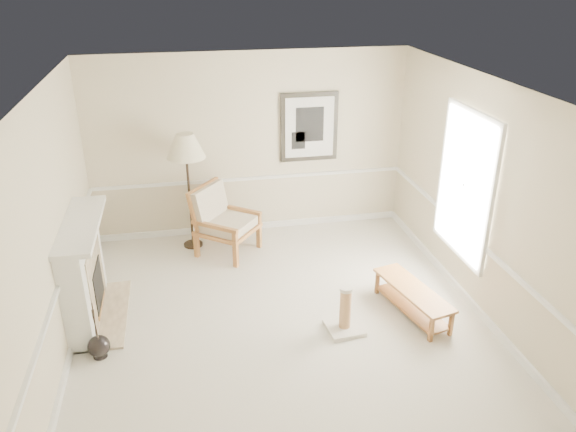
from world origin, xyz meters
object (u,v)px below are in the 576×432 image
(armchair, at_px, (221,217))
(floor_lamp, at_px, (186,149))
(scratching_post, at_px, (345,317))
(floor_vase, at_px, (99,347))
(bench, at_px, (413,297))

(armchair, height_order, floor_lamp, floor_lamp)
(scratching_post, bearing_deg, armchair, 118.45)
(floor_vase, xyz_separation_m, bench, (3.80, 0.14, 0.11))
(armchair, xyz_separation_m, floor_lamp, (-0.44, 0.25, 1.02))
(armchair, bearing_deg, bench, -96.60)
(floor_vase, height_order, bench, floor_vase)
(floor_lamp, xyz_separation_m, bench, (2.65, -2.42, -1.34))
(floor_lamp, bearing_deg, floor_vase, -114.27)
(armchair, relative_size, scratching_post, 1.89)
(floor_vase, height_order, scratching_post, floor_vase)
(armchair, xyz_separation_m, scratching_post, (1.28, -2.35, -0.37))
(floor_vase, xyz_separation_m, floor_lamp, (1.15, 2.56, 1.45))
(floor_vase, bearing_deg, floor_lamp, 65.73)
(floor_lamp, distance_m, bench, 3.83)
(bench, bearing_deg, scratching_post, -168.81)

